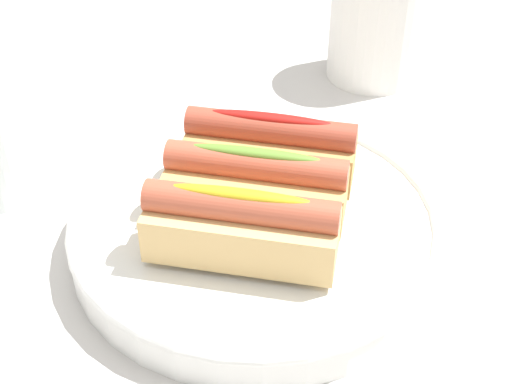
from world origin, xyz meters
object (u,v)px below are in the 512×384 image
object	(u,v)px
serving_bowl	(256,226)
hotdog_back	(256,185)
paper_towel_roll	(377,25)
hotdog_front	(239,226)
hotdog_side	(270,148)

from	to	relation	value
serving_bowl	hotdog_back	world-z (taller)	hotdog_back
serving_bowl	paper_towel_roll	bearing A→B (deg)	86.41
hotdog_front	hotdog_side	xyz separation A→B (m)	(-0.01, 0.11, 0.00)
hotdog_back	hotdog_side	xyz separation A→B (m)	(-0.01, 0.05, 0.00)
serving_bowl	hotdog_front	size ratio (longest dim) A/B	2.06
serving_bowl	paper_towel_roll	xyz separation A→B (m)	(0.02, 0.34, 0.05)
hotdog_front	hotdog_side	distance (m)	0.11
serving_bowl	hotdog_back	xyz separation A→B (m)	(0.00, 0.00, 0.05)
serving_bowl	paper_towel_roll	world-z (taller)	paper_towel_roll
hotdog_front	serving_bowl	bearing A→B (deg)	97.41
hotdog_front	hotdog_back	world-z (taller)	same
paper_towel_roll	hotdog_back	bearing A→B (deg)	-93.59
hotdog_back	serving_bowl	bearing A→B (deg)	-98.13
serving_bowl	hotdog_side	bearing A→B (deg)	97.41
hotdog_back	hotdog_side	distance (m)	0.06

